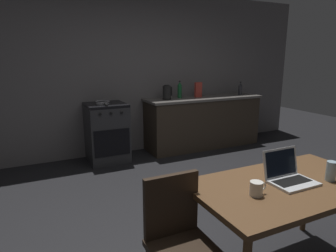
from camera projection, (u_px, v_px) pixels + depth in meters
name	position (u px, v px, depth m)	size (l,w,h in m)	color
ground_plane	(213.00, 219.00, 3.04)	(12.00, 12.00, 0.00)	black
back_wall	(145.00, 73.00, 5.13)	(6.40, 0.10, 2.67)	slate
kitchen_counter	(203.00, 122.00, 5.44)	(2.16, 0.64, 0.92)	#382D23
stove_oven	(107.00, 132.00, 4.68)	(0.60, 0.62, 0.92)	#2D2D30
dining_table	(287.00, 192.00, 2.15)	(1.40, 0.78, 0.74)	brown
chair	(179.00, 236.00, 1.89)	(0.40, 0.40, 0.89)	#2D2116
laptop	(289.00, 176.00, 2.14)	(0.32, 0.27, 0.22)	silver
electric_kettle	(167.00, 92.00, 5.00)	(0.17, 0.15, 0.24)	black
bottle	(240.00, 89.00, 5.59)	(0.07, 0.07, 0.25)	#2D2D33
frying_pan	(103.00, 102.00, 4.52)	(0.22, 0.39, 0.05)	gray
coffee_mug	(256.00, 189.00, 1.93)	(0.12, 0.09, 0.10)	silver
drinking_glass	(331.00, 171.00, 2.16)	(0.07, 0.07, 0.15)	#99B7C6
cereal_box	(198.00, 90.00, 5.28)	(0.13, 0.05, 0.26)	#B2382D
bottle_b	(180.00, 90.00, 5.18)	(0.07, 0.07, 0.30)	#19592D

